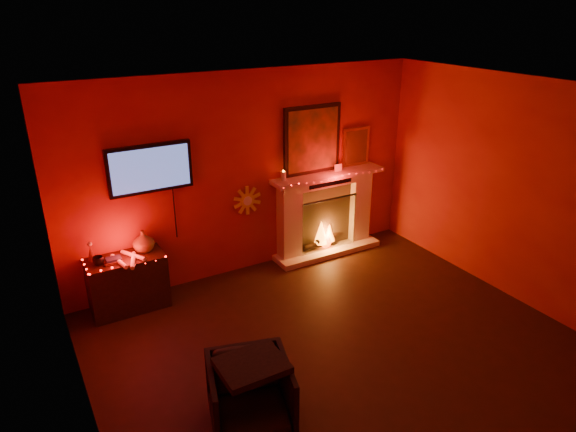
# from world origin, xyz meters

# --- Properties ---
(room) EXTENTS (5.00, 5.00, 5.00)m
(room) POSITION_xyz_m (0.00, 0.00, 1.35)
(room) COLOR black
(room) RESTS_ON ground
(floor) EXTENTS (5.00, 5.00, 0.00)m
(floor) POSITION_xyz_m (0.00, 0.00, 0.00)
(floor) COLOR black
(floor) RESTS_ON ground
(fireplace) EXTENTS (1.72, 0.40, 2.18)m
(fireplace) POSITION_xyz_m (1.14, 2.39, 0.72)
(fireplace) COLOR beige
(fireplace) RESTS_ON floor
(tv) EXTENTS (1.00, 0.07, 1.24)m
(tv) POSITION_xyz_m (-1.30, 2.45, 1.65)
(tv) COLOR black
(tv) RESTS_ON room
(sunburst_clock) EXTENTS (0.40, 0.03, 0.40)m
(sunburst_clock) POSITION_xyz_m (-0.05, 2.48, 1.00)
(sunburst_clock) COLOR yellow
(sunburst_clock) RESTS_ON room
(console_table) EXTENTS (0.90, 0.58, 0.95)m
(console_table) POSITION_xyz_m (-1.75, 2.26, 0.38)
(console_table) COLOR black
(console_table) RESTS_ON floor
(armchair) EXTENTS (0.86, 0.88, 0.65)m
(armchair) POSITION_xyz_m (-1.31, -0.16, 0.32)
(armchair) COLOR black
(armchair) RESTS_ON floor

